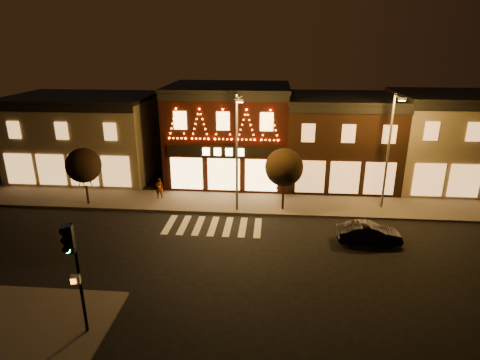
# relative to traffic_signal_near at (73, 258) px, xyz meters

# --- Properties ---
(ground) EXTENTS (120.00, 120.00, 0.00)m
(ground) POSITION_rel_traffic_signal_near_xyz_m (3.84, 6.99, -3.73)
(ground) COLOR black
(ground) RESTS_ON ground
(sidewalk_far) EXTENTS (44.00, 4.00, 0.15)m
(sidewalk_far) POSITION_rel_traffic_signal_near_xyz_m (5.84, 14.99, -3.65)
(sidewalk_far) COLOR #47423D
(sidewalk_far) RESTS_ON ground
(sidewalk_near) EXTENTS (7.00, 7.00, 0.15)m
(sidewalk_near) POSITION_rel_traffic_signal_near_xyz_m (-2.66, -0.51, -3.65)
(sidewalk_near) COLOR #47423D
(sidewalk_near) RESTS_ON ground
(building_left) EXTENTS (12.20, 8.28, 7.30)m
(building_left) POSITION_rel_traffic_signal_near_xyz_m (-9.16, 20.98, -0.06)
(building_left) COLOR #6D604D
(building_left) RESTS_ON ground
(building_pulp) EXTENTS (10.20, 8.34, 8.30)m
(building_pulp) POSITION_rel_traffic_signal_near_xyz_m (3.84, 20.97, 0.44)
(building_pulp) COLOR black
(building_pulp) RESTS_ON ground
(building_right_a) EXTENTS (9.20, 8.28, 7.50)m
(building_right_a) POSITION_rel_traffic_signal_near_xyz_m (13.34, 20.98, 0.04)
(building_right_a) COLOR black
(building_right_a) RESTS_ON ground
(building_right_b) EXTENTS (9.20, 8.28, 7.80)m
(building_right_b) POSITION_rel_traffic_signal_near_xyz_m (22.34, 20.98, 0.19)
(building_right_b) COLOR #6D604D
(building_right_b) RESTS_ON ground
(traffic_signal_near) EXTENTS (0.42, 0.53, 5.07)m
(traffic_signal_near) POSITION_rel_traffic_signal_near_xyz_m (0.00, 0.00, 0.00)
(traffic_signal_near) COLOR black
(traffic_signal_near) RESTS_ON sidewalk_near
(streetlamp_mid) EXTENTS (0.71, 1.90, 8.30)m
(streetlamp_mid) POSITION_rel_traffic_signal_near_xyz_m (5.26, 13.35, 1.29)
(streetlamp_mid) COLOR #59595E
(streetlamp_mid) RESTS_ON sidewalk_far
(streetlamp_right) EXTENTS (0.53, 1.90, 8.33)m
(streetlamp_right) POSITION_rel_traffic_signal_near_xyz_m (15.82, 14.73, 1.31)
(streetlamp_right) COLOR #59595E
(streetlamp_right) RESTS_ON sidewalk_far
(tree_left) EXTENTS (2.56, 2.56, 4.29)m
(tree_left) POSITION_rel_traffic_signal_near_xyz_m (-6.12, 13.81, -0.57)
(tree_left) COLOR black
(tree_left) RESTS_ON sidewalk_far
(tree_right) EXTENTS (2.72, 2.72, 4.54)m
(tree_right) POSITION_rel_traffic_signal_near_xyz_m (8.53, 14.00, -0.40)
(tree_right) COLOR black
(tree_right) RESTS_ON sidewalk_far
(dark_sedan) EXTENTS (3.91, 1.48, 1.27)m
(dark_sedan) POSITION_rel_traffic_signal_near_xyz_m (13.71, 9.49, -3.09)
(dark_sedan) COLOR black
(dark_sedan) RESTS_ON ground
(pedestrian) EXTENTS (0.71, 0.61, 1.66)m
(pedestrian) POSITION_rel_traffic_signal_near_xyz_m (-1.01, 15.30, -2.75)
(pedestrian) COLOR gray
(pedestrian) RESTS_ON sidewalk_far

